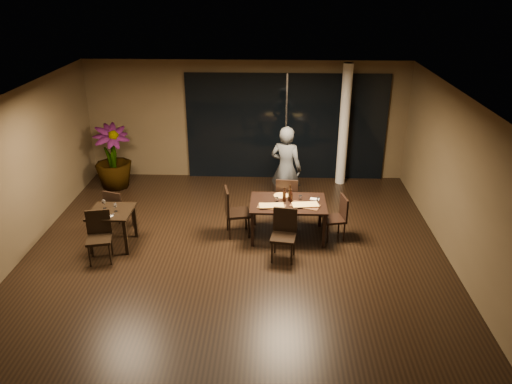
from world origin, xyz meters
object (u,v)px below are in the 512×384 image
object	(u,v)px
chair_main_near	(284,231)
chair_side_near	(99,233)
main_table	(288,206)
chair_main_left	(233,209)
bottle_c	(290,193)
chair_main_right	(338,215)
diner	(286,169)
potted_plant	(113,157)
chair_side_far	(117,208)
bottle_a	(284,194)
side_table	(112,217)
bottle_b	(291,196)
chair_main_far	(287,197)

from	to	relation	value
chair_main_near	chair_side_near	world-z (taller)	chair_main_near
chair_side_near	main_table	bearing A→B (deg)	3.33
main_table	chair_main_left	bearing A→B (deg)	179.50
chair_main_left	bottle_c	xyz separation A→B (m)	(1.13, 0.08, 0.35)
chair_main_right	chair_side_near	bearing A→B (deg)	-89.25
chair_main_near	chair_side_near	xyz separation A→B (m)	(-3.41, -0.19, -0.00)
diner	potted_plant	distance (m)	4.34
chair_main_near	diner	xyz separation A→B (m)	(0.06, 2.10, 0.43)
chair_main_near	chair_side_far	xyz separation A→B (m)	(-3.40, 0.91, -0.03)
diner	bottle_a	bearing A→B (deg)	108.65
main_table	side_table	bearing A→B (deg)	-171.63
main_table	bottle_b	world-z (taller)	bottle_b
potted_plant	main_table	bearing A→B (deg)	-29.11
main_table	chair_main_far	bearing A→B (deg)	90.68
side_table	diner	world-z (taller)	diner
chair_main_right	diner	bearing A→B (deg)	-153.73
chair_main_far	potted_plant	size ratio (longest dim) A/B	0.63
bottle_a	bottle_c	size ratio (longest dim) A/B	0.89
side_table	chair_main_far	xyz separation A→B (m)	(3.39, 1.18, -0.07)
bottle_a	potted_plant	bearing A→B (deg)	150.97
potted_plant	bottle_c	world-z (taller)	potted_plant
chair_main_right	bottle_b	xyz separation A→B (m)	(-0.94, 0.06, 0.38)
chair_main_right	potted_plant	size ratio (longest dim) A/B	0.57
side_table	bottle_a	bearing A→B (deg)	9.43
main_table	chair_main_right	bearing A→B (deg)	-2.14
chair_side_far	bottle_a	distance (m)	3.44
potted_plant	bottle_b	distance (m)	4.88
chair_main_near	chair_main_left	world-z (taller)	chair_main_left
chair_main_right	bottle_c	bearing A→B (deg)	-109.19
diner	bottle_c	bearing A→B (deg)	114.09
chair_main_near	bottle_a	distance (m)	0.93
chair_main_right	bottle_c	size ratio (longest dim) A/B	2.67
chair_main_right	chair_side_far	bearing A→B (deg)	-103.14
chair_side_far	diner	size ratio (longest dim) A/B	0.47
chair_main_left	chair_main_right	size ratio (longest dim) A/B	1.14
bottle_a	bottle_b	size ratio (longest dim) A/B	1.13
main_table	diner	xyz separation A→B (m)	(-0.03, 1.29, 0.29)
bottle_a	bottle_b	xyz separation A→B (m)	(0.13, -0.03, -0.02)
chair_main_left	diner	size ratio (longest dim) A/B	0.53
chair_side_far	chair_side_near	distance (m)	1.10
bottle_a	main_table	bearing A→B (deg)	-32.99
chair_side_far	diner	xyz separation A→B (m)	(3.47, 1.19, 0.46)
diner	bottle_c	distance (m)	1.20
bottle_a	chair_side_near	bearing A→B (deg)	-162.85
side_table	bottle_b	bearing A→B (deg)	8.59
chair_main_far	main_table	bearing A→B (deg)	95.36
side_table	bottle_c	distance (m)	3.50
main_table	bottle_c	distance (m)	0.26
chair_main_near	chair_side_near	size ratio (longest dim) A/B	1.01
chair_main_near	bottle_a	bearing A→B (deg)	98.24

